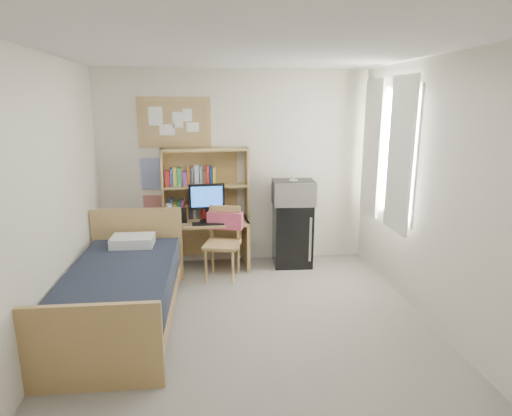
{
  "coord_description": "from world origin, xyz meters",
  "views": [
    {
      "loc": [
        -0.39,
        -3.65,
        2.15
      ],
      "look_at": [
        0.18,
        1.2,
        0.96
      ],
      "focal_mm": 30.0,
      "sensor_mm": 36.0,
      "label": 1
    }
  ],
  "objects": [
    {
      "name": "monitor",
      "position": [
        -0.39,
        1.74,
        0.91
      ],
      "size": [
        0.46,
        0.06,
        0.49
      ],
      "primitive_type": "cube",
      "rotation": [
        0.0,
        0.0,
        0.05
      ],
      "color": "black",
      "rests_on": "desk"
    },
    {
      "name": "hoodie",
      "position": [
        -0.16,
        1.62,
        0.71
      ],
      "size": [
        0.47,
        0.25,
        0.22
      ],
      "primitive_type": "cube",
      "rotation": [
        0.0,
        0.0,
        -0.27
      ],
      "color": "#CC4D69",
      "rests_on": "desk_chair"
    },
    {
      "name": "wall_left",
      "position": [
        -1.8,
        0.0,
        1.3
      ],
      "size": [
        0.04,
        4.2,
        2.6
      ],
      "primitive_type": "cube",
      "color": "silver",
      "rests_on": "floor"
    },
    {
      "name": "curtain_right",
      "position": [
        1.72,
        1.6,
        1.6
      ],
      "size": [
        0.04,
        0.55,
        1.7
      ],
      "primitive_type": "cube",
      "color": "white",
      "rests_on": "wall_right"
    },
    {
      "name": "bed",
      "position": [
        -1.26,
        0.4,
        0.28
      ],
      "size": [
        1.08,
        2.09,
        0.57
      ],
      "primitive_type": "cube",
      "rotation": [
        0.0,
        0.0,
        -0.02
      ],
      "color": "black",
      "rests_on": "floor"
    },
    {
      "name": "desk",
      "position": [
        -0.39,
        1.8,
        0.33
      ],
      "size": [
        1.09,
        0.58,
        0.66
      ],
      "primitive_type": "cube",
      "rotation": [
        0.0,
        0.0,
        0.05
      ],
      "color": "tan",
      "rests_on": "floor"
    },
    {
      "name": "poster_japan",
      "position": [
        -1.1,
        2.09,
        0.78
      ],
      "size": [
        0.28,
        0.01,
        0.36
      ],
      "primitive_type": "cube",
      "color": "red",
      "rests_on": "wall_back"
    },
    {
      "name": "wall_back",
      "position": [
        0.0,
        2.1,
        1.3
      ],
      "size": [
        3.6,
        0.04,
        2.6
      ],
      "primitive_type": "cube",
      "color": "silver",
      "rests_on": "floor"
    },
    {
      "name": "water_bottle",
      "position": [
        -0.87,
        1.68,
        0.8
      ],
      "size": [
        0.08,
        0.08,
        0.26
      ],
      "primitive_type": "cylinder",
      "rotation": [
        0.0,
        0.0,
        0.05
      ],
      "color": "silver",
      "rests_on": "desk"
    },
    {
      "name": "poster_wave",
      "position": [
        -1.1,
        2.09,
        1.25
      ],
      "size": [
        0.3,
        0.01,
        0.42
      ],
      "primitive_type": "cube",
      "color": "#2840A3",
      "rests_on": "wall_back"
    },
    {
      "name": "floor",
      "position": [
        0.0,
        0.0,
        -0.01
      ],
      "size": [
        3.6,
        4.2,
        0.02
      ],
      "primitive_type": "cube",
      "color": "gray",
      "rests_on": "ground"
    },
    {
      "name": "ceiling",
      "position": [
        0.0,
        0.0,
        2.6
      ],
      "size": [
        3.6,
        4.2,
        0.02
      ],
      "primitive_type": "cube",
      "color": "white",
      "rests_on": "wall_back"
    },
    {
      "name": "desk_chair",
      "position": [
        -0.22,
        1.43,
        0.46
      ],
      "size": [
        0.56,
        0.56,
        0.91
      ],
      "primitive_type": "cube",
      "rotation": [
        0.0,
        0.0,
        -0.27
      ],
      "color": "tan",
      "rests_on": "floor"
    },
    {
      "name": "speaker_right",
      "position": [
        -0.09,
        1.76,
        0.75
      ],
      "size": [
        0.07,
        0.07,
        0.17
      ],
      "primitive_type": "cube",
      "rotation": [
        0.0,
        0.0,
        0.05
      ],
      "color": "black",
      "rests_on": "desk"
    },
    {
      "name": "pillow",
      "position": [
        -1.25,
        1.15,
        0.62
      ],
      "size": [
        0.48,
        0.34,
        0.11
      ],
      "primitive_type": "cube",
      "rotation": [
        0.0,
        0.0,
        -0.02
      ],
      "color": "silver",
      "rests_on": "bed"
    },
    {
      "name": "curtain_left",
      "position": [
        1.72,
        0.8,
        1.6
      ],
      "size": [
        0.04,
        0.55,
        1.7
      ],
      "primitive_type": "cube",
      "color": "white",
      "rests_on": "wall_right"
    },
    {
      "name": "microwave",
      "position": [
        0.75,
        1.81,
        1.01
      ],
      "size": [
        0.57,
        0.44,
        0.32
      ],
      "primitive_type": "cube",
      "rotation": [
        0.0,
        0.0,
        -0.06
      ],
      "color": "silver",
      "rests_on": "mini_fridge"
    },
    {
      "name": "hutch",
      "position": [
        -0.4,
        1.95,
        1.13
      ],
      "size": [
        1.15,
        0.35,
        0.93
      ],
      "primitive_type": "cube",
      "rotation": [
        0.0,
        0.0,
        0.05
      ],
      "color": "tan",
      "rests_on": "desk"
    },
    {
      "name": "speaker_left",
      "position": [
        -0.69,
        1.73,
        0.76
      ],
      "size": [
        0.08,
        0.08,
        0.19
      ],
      "primitive_type": "cube",
      "rotation": [
        0.0,
        0.0,
        0.05
      ],
      "color": "black",
      "rests_on": "desk"
    },
    {
      "name": "bulletin_board",
      "position": [
        -0.78,
        2.08,
        1.92
      ],
      "size": [
        0.94,
        0.03,
        0.64
      ],
      "primitive_type": "cube",
      "color": "tan",
      "rests_on": "wall_back"
    },
    {
      "name": "wall_right",
      "position": [
        1.8,
        0.0,
        1.3
      ],
      "size": [
        0.04,
        4.2,
        2.6
      ],
      "primitive_type": "cube",
      "color": "silver",
      "rests_on": "floor"
    },
    {
      "name": "window_unit",
      "position": [
        1.75,
        1.2,
        1.6
      ],
      "size": [
        0.1,
        1.4,
        1.7
      ],
      "primitive_type": "cube",
      "color": "white",
      "rests_on": "wall_right"
    },
    {
      "name": "desk_fan",
      "position": [
        0.75,
        1.81,
        1.3
      ],
      "size": [
        0.23,
        0.23,
        0.27
      ],
      "primitive_type": "cylinder",
      "rotation": [
        0.0,
        0.0,
        -0.06
      ],
      "color": "silver",
      "rests_on": "microwave"
    },
    {
      "name": "wall_front",
      "position": [
        0.0,
        -2.1,
        1.3
      ],
      "size": [
        3.6,
        0.04,
        2.6
      ],
      "primitive_type": "cube",
      "color": "silver",
      "rests_on": "floor"
    },
    {
      "name": "mini_fridge",
      "position": [
        0.75,
        1.83,
        0.43
      ],
      "size": [
        0.53,
        0.53,
        0.85
      ],
      "primitive_type": "cube",
      "rotation": [
        0.0,
        0.0,
        -0.06
      ],
      "color": "black",
      "rests_on": "floor"
    },
    {
      "name": "keyboard",
      "position": [
        -0.38,
        1.6,
        0.67
      ],
      "size": [
        0.41,
        0.15,
        0.02
      ],
      "primitive_type": "cube",
      "rotation": [
        0.0,
        0.0,
        0.05
      ],
      "color": "black",
      "rests_on": "desk"
    }
  ]
}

